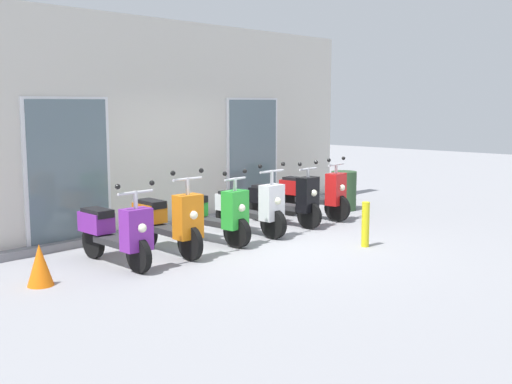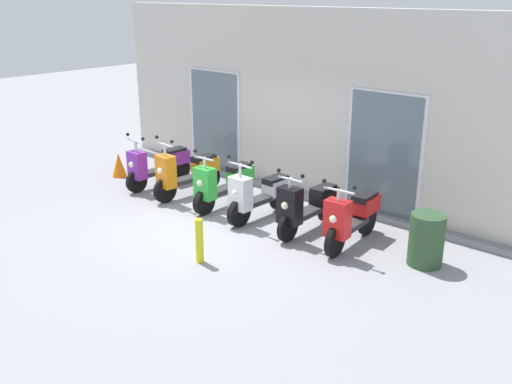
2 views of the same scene
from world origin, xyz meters
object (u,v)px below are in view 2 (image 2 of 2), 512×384
(scooter_green, at_px, (224,183))
(scooter_black, at_px, (308,205))
(scooter_purple, at_px, (158,165))
(traffic_cone, at_px, (119,165))
(scooter_red, at_px, (352,217))
(scooter_orange, at_px, (186,172))
(curb_bollard, at_px, (199,241))
(trash_bin, at_px, (426,240))
(scooter_white, at_px, (260,194))

(scooter_green, bearing_deg, scooter_black, 2.04)
(scooter_purple, bearing_deg, traffic_cone, -173.88)
(scooter_green, distance_m, scooter_red, 2.79)
(scooter_purple, distance_m, scooter_red, 4.65)
(scooter_purple, height_order, traffic_cone, scooter_purple)
(scooter_purple, relative_size, traffic_cone, 3.08)
(scooter_orange, distance_m, curb_bollard, 3.01)
(scooter_black, relative_size, traffic_cone, 3.15)
(trash_bin, bearing_deg, scooter_red, -173.08)
(scooter_purple, xyz_separation_m, scooter_orange, (0.91, -0.04, 0.03))
(scooter_green, distance_m, scooter_white, 0.90)
(scooter_white, bearing_deg, scooter_black, 4.21)
(scooter_purple, xyz_separation_m, traffic_cone, (-1.20, -0.13, -0.21))
(scooter_white, height_order, scooter_red, scooter_white)
(scooter_red, distance_m, curb_bollard, 2.46)
(trash_bin, bearing_deg, scooter_green, -176.90)
(scooter_green, relative_size, scooter_black, 0.98)
(scooter_black, relative_size, trash_bin, 2.04)
(scooter_black, distance_m, curb_bollard, 2.10)
(scooter_green, relative_size, scooter_red, 1.00)
(scooter_orange, xyz_separation_m, curb_bollard, (2.35, -1.88, -0.16))
(scooter_orange, height_order, scooter_black, scooter_orange)
(curb_bollard, bearing_deg, scooter_orange, 141.30)
(scooter_orange, bearing_deg, scooter_purple, 177.71)
(scooter_white, distance_m, curb_bollard, 2.02)
(scooter_red, bearing_deg, scooter_black, -179.92)
(traffic_cone, bearing_deg, trash_bin, 3.13)
(scooter_white, height_order, scooter_black, scooter_white)
(scooter_purple, height_order, curb_bollard, scooter_purple)
(scooter_orange, xyz_separation_m, scooter_white, (1.86, 0.07, -0.05))
(scooter_orange, relative_size, scooter_black, 0.98)
(scooter_black, xyz_separation_m, curb_bollard, (-0.52, -2.03, -0.13))
(trash_bin, bearing_deg, scooter_purple, -177.48)
(scooter_black, bearing_deg, scooter_red, 0.08)
(scooter_black, distance_m, trash_bin, 2.09)
(scooter_purple, relative_size, scooter_green, 1.00)
(scooter_red, relative_size, traffic_cone, 3.06)
(scooter_green, bearing_deg, scooter_white, -0.40)
(traffic_cone, bearing_deg, curb_bollard, -21.87)
(scooter_red, xyz_separation_m, trash_bin, (1.21, 0.15, -0.09))
(scooter_black, bearing_deg, trash_bin, 4.06)
(scooter_green, bearing_deg, scooter_red, 1.42)
(scooter_green, height_order, traffic_cone, scooter_green)
(scooter_purple, bearing_deg, scooter_green, 1.27)
(scooter_red, relative_size, trash_bin, 1.98)
(scooter_orange, relative_size, trash_bin, 2.01)
(scooter_green, distance_m, scooter_black, 1.91)
(scooter_red, bearing_deg, scooter_white, -177.70)
(scooter_orange, height_order, traffic_cone, scooter_orange)
(scooter_purple, bearing_deg, curb_bollard, -30.48)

